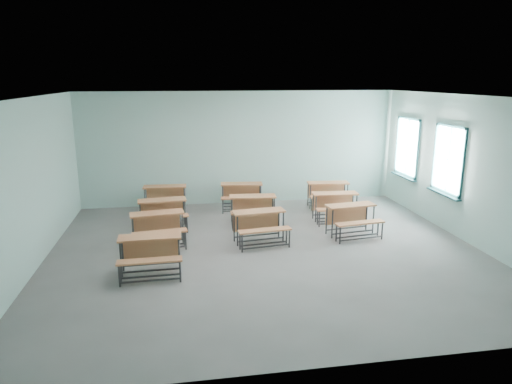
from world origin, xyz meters
TOP-DOWN VIEW (x-y plane):
  - room at (0.08, 0.03)m, footprint 9.04×8.04m
  - desk_unit_r0c0 at (-2.32, -0.75)m, footprint 1.16×0.79m
  - desk_unit_r1c0 at (-2.25, 0.77)m, footprint 1.24×0.92m
  - desk_unit_r1c1 at (-0.04, 0.55)m, footprint 1.23×0.90m
  - desk_unit_r1c2 at (2.14, 0.69)m, footprint 1.23×0.91m
  - desk_unit_r2c0 at (-2.18, 1.87)m, footprint 1.21×0.87m
  - desk_unit_r2c1 at (0.01, 1.87)m, footprint 1.19×0.84m
  - desk_unit_r2c2 at (2.13, 1.81)m, footprint 1.19×0.84m
  - desk_unit_r3c0 at (-2.17, 3.30)m, footprint 1.17×0.81m
  - desk_unit_r3c1 at (-0.08, 3.27)m, footprint 1.21×0.87m
  - desk_unit_r3c2 at (2.33, 3.00)m, footprint 1.21×0.87m

SIDE VIEW (x-z plane):
  - desk_unit_r0c0 at x=-2.32m, z-range 0.12..0.84m
  - desk_unit_r1c0 at x=-2.25m, z-range 0.12..0.84m
  - desk_unit_r1c1 at x=-0.04m, z-range 0.12..0.84m
  - desk_unit_r1c2 at x=2.14m, z-range 0.12..0.84m
  - desk_unit_r2c0 at x=-2.18m, z-range 0.12..0.84m
  - desk_unit_r2c1 at x=0.01m, z-range 0.12..0.84m
  - desk_unit_r2c2 at x=2.13m, z-range 0.12..0.84m
  - desk_unit_r3c0 at x=-2.17m, z-range 0.12..0.84m
  - desk_unit_r3c1 at x=-0.08m, z-range 0.12..0.84m
  - desk_unit_r3c2 at x=2.33m, z-range 0.12..0.84m
  - room at x=0.08m, z-range -0.02..3.22m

